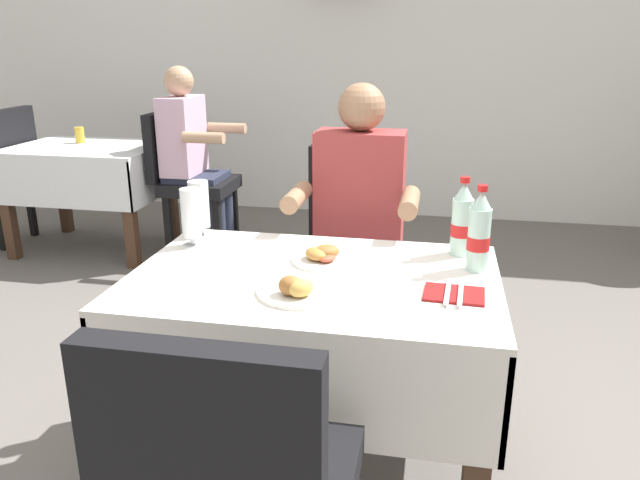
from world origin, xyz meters
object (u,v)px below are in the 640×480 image
chair_far_diner_seat (349,248)px  background_chair_right (187,175)px  napkin_cutlery_set (454,294)px  background_patron (192,152)px  main_dining_table (314,326)px  plate_near_camera (298,289)px  seated_diner_far (358,221)px  cola_bottle_primary (479,234)px  background_dining_table (90,173)px  background_table_tumbler (80,135)px  beer_glass_middle (191,215)px  plate_far_diner (324,256)px  beer_glass_left (199,208)px  cola_bottle_secondary (462,221)px

chair_far_diner_seat → background_chair_right: 1.79m
napkin_cutlery_set → background_patron: 2.68m
main_dining_table → plate_near_camera: plate_near_camera is taller
seated_diner_far → cola_bottle_primary: seated_diner_far is taller
background_dining_table → background_table_tumbler: size_ratio=9.08×
beer_glass_middle → background_patron: size_ratio=0.16×
beer_glass_middle → background_table_tumbler: size_ratio=1.88×
main_dining_table → plate_near_camera: 0.26m
plate_far_diner → beer_glass_middle: size_ratio=1.07×
plate_near_camera → beer_glass_left: bearing=135.5°
plate_far_diner → background_chair_right: bearing=124.1°
background_patron → cola_bottle_primary: bearing=-47.5°
main_dining_table → cola_bottle_primary: size_ratio=4.13×
beer_glass_middle → background_patron: background_patron is taller
background_patron → background_chair_right: bearing=180.0°
plate_far_diner → background_table_tumbler: bearing=136.3°
main_dining_table → chair_far_diner_seat: size_ratio=1.17×
seated_diner_far → cola_bottle_secondary: (0.40, -0.39, 0.13)m
plate_far_diner → background_dining_table: 2.77m
background_table_tumbler → beer_glass_middle: bearing=-50.1°
cola_bottle_primary → beer_glass_middle: bearing=177.2°
seated_diner_far → plate_near_camera: size_ratio=5.08×
seated_diner_far → napkin_cutlery_set: size_ratio=6.54×
seated_diner_far → beer_glass_left: 0.66m
main_dining_table → background_chair_right: bearing=122.3°
background_table_tumbler → background_chair_right: bearing=-7.7°
main_dining_table → napkin_cutlery_set: 0.47m
background_dining_table → background_patron: 0.77m
background_chair_right → background_table_tumbler: (-0.82, 0.11, 0.23)m
background_chair_right → background_patron: bearing=-0.0°
cola_bottle_primary → background_patron: (-1.73, 1.89, -0.14)m
beer_glass_left → beer_glass_middle: 0.12m
main_dining_table → background_patron: background_patron is taller
background_dining_table → background_patron: background_patron is taller
chair_far_diner_seat → beer_glass_left: 0.73m
background_patron → main_dining_table: bearing=-58.7°
beer_glass_left → cola_bottle_primary: cola_bottle_primary is taller
chair_far_diner_seat → background_dining_table: 2.35m
background_dining_table → background_table_tumbler: 0.29m
seated_diner_far → plate_near_camera: seated_diner_far is taller
plate_near_camera → plate_far_diner: 0.28m
beer_glass_middle → cola_bottle_primary: 0.97m
seated_diner_far → beer_glass_left: bearing=-146.0°
seated_diner_far → background_chair_right: 1.91m
main_dining_table → plate_far_diner: plate_far_diner is taller
main_dining_table → background_dining_table: same height
plate_near_camera → beer_glass_middle: 0.59m
main_dining_table → plate_far_diner: bearing=85.3°
cola_bottle_primary → background_chair_right: cola_bottle_primary is taller
beer_glass_middle → napkin_cutlery_set: (0.90, -0.27, -0.11)m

